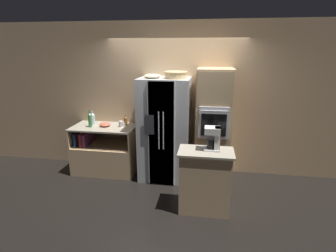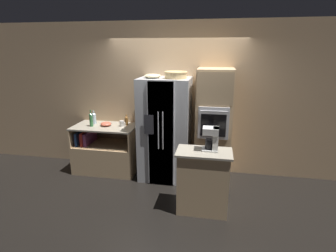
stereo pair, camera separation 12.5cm
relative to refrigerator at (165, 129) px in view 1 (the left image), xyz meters
The scene contains 14 objects.
ground_plane 0.93m from the refrigerator, 14.62° to the right, with size 20.00×20.00×0.00m, color black.
wall_back 0.65m from the refrigerator, 70.50° to the left, with size 12.00×0.06×2.80m.
counter_left 1.32m from the refrigerator, behind, with size 1.19×0.68×0.91m.
refrigerator is the anchor object (origin of this frame).
wall_oven 0.86m from the refrigerator, ahead, with size 0.61×0.68×2.00m.
island_counter 1.31m from the refrigerator, 52.49° to the right, with size 0.78×0.45×0.94m.
wicker_basket 1.00m from the refrigerator, 16.83° to the right, with size 0.39×0.39×0.12m.
fruit_bowl 0.98m from the refrigerator, 164.69° to the right, with size 0.29×0.29×0.07m.
bottle_tall 0.81m from the refrigerator, 167.94° to the left, with size 0.06×0.06×0.20m.
bottle_short 1.44m from the refrigerator, behind, with size 0.08×0.08×0.26m.
bottle_wide 1.41m from the refrigerator, behind, with size 0.06×0.06×0.32m.
mug 0.84m from the refrigerator, behind, with size 0.12×0.08×0.11m.
mixing_bowl 1.15m from the refrigerator, behind, with size 0.21×0.21×0.07m.
coffee_maker 1.28m from the refrigerator, 47.53° to the right, with size 0.22×0.18×0.33m.
Camera 1 is at (0.61, -4.41, 2.31)m, focal length 28.00 mm.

